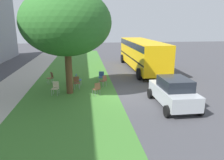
{
  "coord_description": "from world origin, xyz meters",
  "views": [
    {
      "loc": [
        -12.76,
        2.21,
        4.47
      ],
      "look_at": [
        0.04,
        0.58,
        1.04
      ],
      "focal_mm": 33.87,
      "sensor_mm": 36.0,
      "label": 1
    }
  ],
  "objects_px": {
    "chair_0": "(101,76)",
    "chair_2": "(55,87)",
    "school_bus": "(142,52)",
    "chair_3": "(51,77)",
    "chair_1": "(97,88)",
    "parked_car": "(173,92)",
    "chair_4": "(78,79)",
    "chair_6": "(76,82)",
    "chair_5": "(104,80)",
    "street_tree": "(66,23)"
  },
  "relations": [
    {
      "from": "chair_0",
      "to": "chair_2",
      "type": "height_order",
      "value": "same"
    },
    {
      "from": "chair_0",
      "to": "school_bus",
      "type": "height_order",
      "value": "school_bus"
    },
    {
      "from": "chair_2",
      "to": "chair_3",
      "type": "height_order",
      "value": "same"
    },
    {
      "from": "chair_2",
      "to": "school_bus",
      "type": "bearing_deg",
      "value": -46.86
    },
    {
      "from": "chair_1",
      "to": "parked_car",
      "type": "xyz_separation_m",
      "value": [
        -2.3,
        -4.11,
        0.32
      ]
    },
    {
      "from": "school_bus",
      "to": "chair_3",
      "type": "bearing_deg",
      "value": 117.39
    },
    {
      "from": "chair_1",
      "to": "parked_car",
      "type": "relative_size",
      "value": 0.24
    },
    {
      "from": "chair_2",
      "to": "chair_4",
      "type": "bearing_deg",
      "value": -34.57
    },
    {
      "from": "chair_4",
      "to": "chair_6",
      "type": "height_order",
      "value": "same"
    },
    {
      "from": "chair_4",
      "to": "chair_5",
      "type": "xyz_separation_m",
      "value": [
        -0.58,
        -1.9,
        0.0
      ]
    },
    {
      "from": "street_tree",
      "to": "chair_5",
      "type": "relative_size",
      "value": 7.53
    },
    {
      "from": "street_tree",
      "to": "parked_car",
      "type": "relative_size",
      "value": 1.79
    },
    {
      "from": "chair_6",
      "to": "school_bus",
      "type": "height_order",
      "value": "school_bus"
    },
    {
      "from": "school_bus",
      "to": "chair_0",
      "type": "bearing_deg",
      "value": 135.72
    },
    {
      "from": "chair_3",
      "to": "school_bus",
      "type": "relative_size",
      "value": 0.08
    },
    {
      "from": "street_tree",
      "to": "chair_4",
      "type": "height_order",
      "value": "street_tree"
    },
    {
      "from": "parked_car",
      "to": "school_bus",
      "type": "relative_size",
      "value": 0.36
    },
    {
      "from": "chair_4",
      "to": "parked_car",
      "type": "height_order",
      "value": "parked_car"
    },
    {
      "from": "chair_5",
      "to": "school_bus",
      "type": "distance_m",
      "value": 7.33
    },
    {
      "from": "chair_5",
      "to": "school_bus",
      "type": "relative_size",
      "value": 0.08
    },
    {
      "from": "street_tree",
      "to": "chair_3",
      "type": "height_order",
      "value": "street_tree"
    },
    {
      "from": "chair_2",
      "to": "chair_5",
      "type": "distance_m",
      "value": 3.54
    },
    {
      "from": "chair_0",
      "to": "chair_3",
      "type": "xyz_separation_m",
      "value": [
        0.23,
        3.9,
        0.0
      ]
    },
    {
      "from": "street_tree",
      "to": "chair_3",
      "type": "bearing_deg",
      "value": 31.99
    },
    {
      "from": "chair_1",
      "to": "chair_3",
      "type": "relative_size",
      "value": 1.0
    },
    {
      "from": "chair_5",
      "to": "parked_car",
      "type": "xyz_separation_m",
      "value": [
        -4.23,
        -3.5,
        0.32
      ]
    },
    {
      "from": "parked_car",
      "to": "school_bus",
      "type": "distance_m",
      "value": 10.06
    },
    {
      "from": "chair_0",
      "to": "parked_car",
      "type": "distance_m",
      "value": 6.5
    },
    {
      "from": "street_tree",
      "to": "chair_5",
      "type": "distance_m",
      "value": 4.81
    },
    {
      "from": "chair_2",
      "to": "chair_6",
      "type": "xyz_separation_m",
      "value": [
        1.15,
        -1.3,
        0.0
      ]
    },
    {
      "from": "chair_2",
      "to": "parked_car",
      "type": "relative_size",
      "value": 0.24
    },
    {
      "from": "chair_1",
      "to": "chair_4",
      "type": "relative_size",
      "value": 1.0
    },
    {
      "from": "street_tree",
      "to": "chair_5",
      "type": "height_order",
      "value": "street_tree"
    },
    {
      "from": "parked_car",
      "to": "street_tree",
      "type": "bearing_deg",
      "value": 62.23
    },
    {
      "from": "street_tree",
      "to": "school_bus",
      "type": "height_order",
      "value": "street_tree"
    },
    {
      "from": "chair_2",
      "to": "school_bus",
      "type": "relative_size",
      "value": 0.08
    },
    {
      "from": "chair_0",
      "to": "chair_5",
      "type": "distance_m",
      "value": 1.2
    },
    {
      "from": "street_tree",
      "to": "chair_4",
      "type": "bearing_deg",
      "value": -15.22
    },
    {
      "from": "chair_6",
      "to": "parked_car",
      "type": "relative_size",
      "value": 0.24
    },
    {
      "from": "chair_1",
      "to": "chair_2",
      "type": "height_order",
      "value": "same"
    },
    {
      "from": "chair_1",
      "to": "chair_3",
      "type": "distance_m",
      "value": 4.75
    },
    {
      "from": "chair_5",
      "to": "chair_6",
      "type": "xyz_separation_m",
      "value": [
        -0.24,
        1.95,
        0.0
      ]
    },
    {
      "from": "street_tree",
      "to": "chair_4",
      "type": "xyz_separation_m",
      "value": [
        1.71,
        -0.47,
        -4.03
      ]
    },
    {
      "from": "chair_3",
      "to": "chair_5",
      "type": "distance_m",
      "value": 4.22
    },
    {
      "from": "parked_car",
      "to": "school_bus",
      "type": "height_order",
      "value": "school_bus"
    },
    {
      "from": "chair_3",
      "to": "chair_6",
      "type": "xyz_separation_m",
      "value": [
        -1.67,
        -2.02,
        0.0
      ]
    },
    {
      "from": "chair_0",
      "to": "school_bus",
      "type": "bearing_deg",
      "value": -44.28
    },
    {
      "from": "chair_2",
      "to": "chair_6",
      "type": "relative_size",
      "value": 1.0
    },
    {
      "from": "chair_4",
      "to": "parked_car",
      "type": "xyz_separation_m",
      "value": [
        -4.8,
        -5.4,
        0.32
      ]
    },
    {
      "from": "chair_1",
      "to": "parked_car",
      "type": "bearing_deg",
      "value": -119.18
    }
  ]
}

